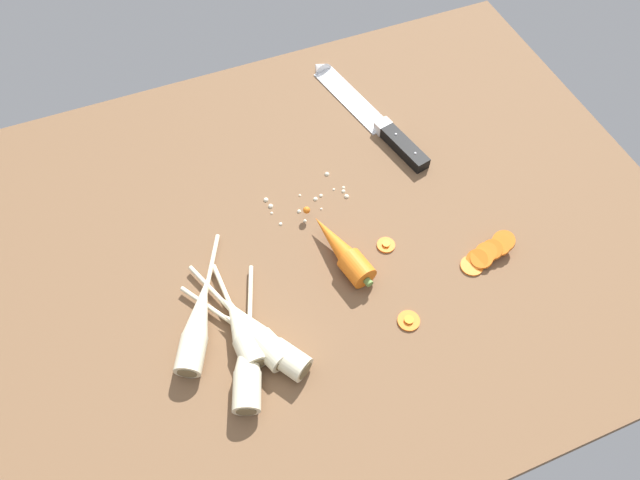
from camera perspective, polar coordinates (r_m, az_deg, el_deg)
The scene contains 12 objects.
ground_plane at distance 98.35cm, azimuth -0.44°, elevation -0.21°, with size 120.00×90.00×4.00cm, color brown.
chefs_knife at distance 114.87cm, azimuth 4.38°, elevation 12.63°, with size 10.74×34.62×4.18cm.
whole_carrot at distance 92.68cm, azimuth 2.18°, elevation -1.02°, with size 6.97×17.64×4.20cm.
parsnip_front at distance 87.04cm, azimuth -7.76°, elevation -8.71°, with size 4.55×18.80×4.00cm.
parsnip_mid_left at distance 86.91cm, azimuth -6.85°, elevation -8.65°, with size 10.39×21.72×4.00cm.
parsnip_mid_right at distance 88.57cm, azimuth -11.94°, elevation -7.99°, with size 12.79×22.51×4.00cm.
parsnip_back at distance 85.90cm, azimuth -5.69°, elevation -9.91°, with size 14.87×21.24×4.00cm.
parsnip_outer at distance 85.12cm, azimuth -7.11°, elevation -11.51°, with size 10.06×22.84×4.00cm.
carrot_slice_stack at distance 97.35cm, azimuth 16.13°, elevation -1.27°, with size 10.08×5.12×3.42cm.
carrot_slice_stray_near at distance 89.69cm, azimuth 8.73°, elevation -7.81°, with size 3.45×3.45×0.70cm.
carrot_slice_stray_mid at distance 95.90cm, azimuth 6.51°, elevation -0.44°, with size 3.01×3.01×0.70cm.
mince_crumbs at distance 100.83cm, azimuth -1.24°, elevation 4.20°, with size 14.33×8.82×0.88cm.
Camera 1 is at (-19.25, -49.77, 80.61)cm, focal length 32.53 mm.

